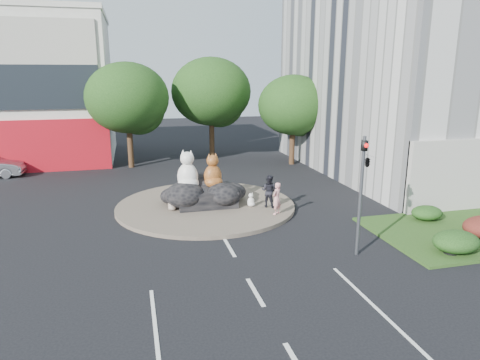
{
  "coord_description": "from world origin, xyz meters",
  "views": [
    {
      "loc": [
        -3.83,
        -12.9,
        7.39
      ],
      "look_at": [
        1.47,
        7.94,
        2.0
      ],
      "focal_mm": 32.0,
      "sensor_mm": 36.0,
      "label": 1
    }
  ],
  "objects_px": {
    "cat_white": "(187,170)",
    "pedestrian_dark": "(269,191)",
    "kitten_white": "(251,199)",
    "pedestrian_pink": "(277,198)",
    "litter_bin": "(451,246)",
    "cat_tabby": "(213,170)",
    "kitten_calico": "(172,203)"
  },
  "relations": [
    {
      "from": "kitten_calico",
      "to": "pedestrian_dark",
      "type": "height_order",
      "value": "pedestrian_dark"
    },
    {
      "from": "pedestrian_dark",
      "to": "pedestrian_pink",
      "type": "bearing_deg",
      "value": 131.24
    },
    {
      "from": "cat_tabby",
      "to": "pedestrian_dark",
      "type": "relative_size",
      "value": 1.09
    },
    {
      "from": "cat_white",
      "to": "kitten_white",
      "type": "height_order",
      "value": "cat_white"
    },
    {
      "from": "cat_tabby",
      "to": "pedestrian_dark",
      "type": "xyz_separation_m",
      "value": [
        2.83,
        -1.53,
        -0.98
      ]
    },
    {
      "from": "cat_tabby",
      "to": "litter_bin",
      "type": "distance_m",
      "value": 12.5
    },
    {
      "from": "kitten_white",
      "to": "litter_bin",
      "type": "relative_size",
      "value": 1.2
    },
    {
      "from": "pedestrian_pink",
      "to": "pedestrian_dark",
      "type": "distance_m",
      "value": 1.3
    },
    {
      "from": "cat_white",
      "to": "kitten_calico",
      "type": "relative_size",
      "value": 2.72
    },
    {
      "from": "kitten_calico",
      "to": "cat_white",
      "type": "bearing_deg",
      "value": 62.14
    },
    {
      "from": "kitten_white",
      "to": "litter_bin",
      "type": "bearing_deg",
      "value": -62.73
    },
    {
      "from": "cat_tabby",
      "to": "kitten_calico",
      "type": "relative_size",
      "value": 2.39
    },
    {
      "from": "pedestrian_pink",
      "to": "pedestrian_dark",
      "type": "xyz_separation_m",
      "value": [
        -0.0,
        1.3,
        0.05
      ]
    },
    {
      "from": "cat_white",
      "to": "pedestrian_dark",
      "type": "distance_m",
      "value": 4.63
    },
    {
      "from": "pedestrian_dark",
      "to": "kitten_calico",
      "type": "bearing_deg",
      "value": 33.35
    },
    {
      "from": "cat_white",
      "to": "pedestrian_dark",
      "type": "height_order",
      "value": "cat_white"
    },
    {
      "from": "cat_tabby",
      "to": "pedestrian_dark",
      "type": "height_order",
      "value": "cat_tabby"
    },
    {
      "from": "kitten_calico",
      "to": "pedestrian_pink",
      "type": "bearing_deg",
      "value": 4.76
    },
    {
      "from": "litter_bin",
      "to": "kitten_calico",
      "type": "bearing_deg",
      "value": 141.76
    },
    {
      "from": "kitten_white",
      "to": "pedestrian_pink",
      "type": "height_order",
      "value": "pedestrian_pink"
    },
    {
      "from": "kitten_calico",
      "to": "litter_bin",
      "type": "bearing_deg",
      "value": -12.41
    },
    {
      "from": "cat_tabby",
      "to": "kitten_white",
      "type": "height_order",
      "value": "cat_tabby"
    },
    {
      "from": "cat_white",
      "to": "pedestrian_dark",
      "type": "xyz_separation_m",
      "value": [
        4.26,
        -1.45,
        -1.12
      ]
    },
    {
      "from": "pedestrian_pink",
      "to": "pedestrian_dark",
      "type": "relative_size",
      "value": 0.94
    },
    {
      "from": "kitten_calico",
      "to": "litter_bin",
      "type": "xyz_separation_m",
      "value": [
        10.68,
        -8.42,
        -0.17
      ]
    },
    {
      "from": "pedestrian_dark",
      "to": "kitten_white",
      "type": "bearing_deg",
      "value": 21.0
    },
    {
      "from": "kitten_white",
      "to": "pedestrian_pink",
      "type": "bearing_deg",
      "value": -71.6
    },
    {
      "from": "kitten_calico",
      "to": "pedestrian_pink",
      "type": "xyz_separation_m",
      "value": [
        5.25,
        -2.02,
        0.44
      ]
    },
    {
      "from": "cat_white",
      "to": "cat_tabby",
      "type": "relative_size",
      "value": 1.14
    },
    {
      "from": "cat_white",
      "to": "litter_bin",
      "type": "bearing_deg",
      "value": -16.29
    },
    {
      "from": "pedestrian_pink",
      "to": "litter_bin",
      "type": "bearing_deg",
      "value": 90.26
    },
    {
      "from": "cat_white",
      "to": "pedestrian_pink",
      "type": "xyz_separation_m",
      "value": [
        4.26,
        -2.75,
        -1.17
      ]
    }
  ]
}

